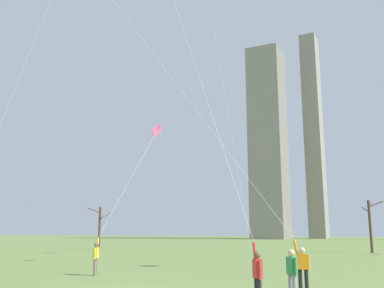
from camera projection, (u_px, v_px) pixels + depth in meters
kite_flyer_foreground_left_pink at (109, 229)px, 23.81m from camera, size 1.62×8.96×9.93m
kite_flyer_foreground_right_yellow at (226, 171)px, 15.51m from camera, size 7.37×8.08×16.48m
kite_flyer_far_back_red at (213, 142)px, 18.26m from camera, size 13.62×0.77×19.45m
bystander_far_off_by_trees at (292, 272)px, 14.01m from camera, size 0.40×0.38×1.62m
bare_tree_right_of_center at (370, 224)px, 46.11m from camera, size 2.31×2.60×5.46m
bare_tree_rightmost at (100, 226)px, 54.85m from camera, size 1.71×3.26×5.24m
skyline_mid_tower_left at (314, 134)px, 148.57m from camera, size 5.33×8.58×69.59m
skyline_mid_tower_right at (268, 141)px, 138.23m from camera, size 10.23×11.05×60.42m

